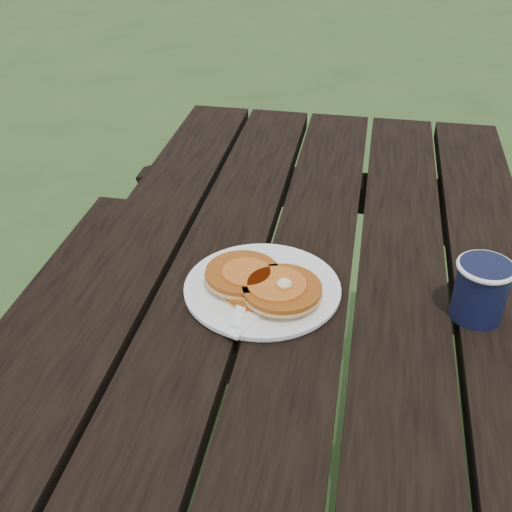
# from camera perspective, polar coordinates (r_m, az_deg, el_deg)

# --- Properties ---
(plate) EXTENTS (0.28, 0.28, 0.01)m
(plate) POSITION_cam_1_polar(r_m,az_deg,el_deg) (0.99, 0.57, -2.97)
(plate) COLOR white
(plate) RESTS_ON picnic_table
(pancake_stack) EXTENTS (0.18, 0.15, 0.04)m
(pancake_stack) POSITION_cam_1_polar(r_m,az_deg,el_deg) (0.97, 0.63, -2.49)
(pancake_stack) COLOR #A44F12
(pancake_stack) RESTS_ON plate
(knife) EXTENTS (0.08, 0.17, 0.00)m
(knife) POSITION_cam_1_polar(r_m,az_deg,el_deg) (0.95, 0.78, -4.18)
(knife) COLOR white
(knife) RESTS_ON plate
(fork) EXTENTS (0.03, 0.16, 0.01)m
(fork) POSITION_cam_1_polar(r_m,az_deg,el_deg) (0.95, -1.21, -4.19)
(fork) COLOR white
(fork) RESTS_ON plate
(coffee_cup) EXTENTS (0.08, 0.08, 0.09)m
(coffee_cup) POSITION_cam_1_polar(r_m,az_deg,el_deg) (0.97, 19.42, -2.62)
(coffee_cup) COLOR black
(coffee_cup) RESTS_ON picnic_table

